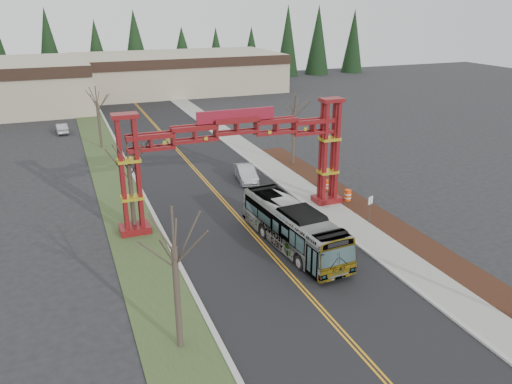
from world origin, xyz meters
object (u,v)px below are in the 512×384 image
bare_tree_right_far (294,110)px  barrel_north (324,185)px  transit_bus (293,227)px  barrel_south (348,196)px  bare_tree_median_far (97,104)px  street_sign (370,204)px  bare_tree_median_mid (129,166)px  barrel_mid (327,185)px  parked_car_far_a (62,128)px  silver_sedan (246,173)px  bare_tree_median_near (174,248)px  retail_building_east (178,72)px  gateway_arch (236,144)px

bare_tree_right_far → barrel_north: 9.58m
transit_bus → barrel_south: size_ratio=10.37×
bare_tree_median_far → street_sign: (16.86, -30.07, -3.51)m
bare_tree_median_mid → barrel_mid: bare_tree_median_mid is taller
bare_tree_right_far → barrel_mid: size_ratio=8.07×
transit_bus → parked_car_far_a: (-13.93, 40.62, -0.90)m
silver_sedan → parked_car_far_a: bearing=129.5°
bare_tree_median_near → street_sign: bare_tree_median_near is taller
bare_tree_median_mid → bare_tree_median_far: 24.73m
barrel_south → bare_tree_median_mid: bearing=177.8°
parked_car_far_a → bare_tree_median_near: bearing=90.3°
bare_tree_right_far → transit_bus: bearing=-115.6°
silver_sedan → bare_tree_median_mid: (-11.63, -7.51, 4.36)m
barrel_mid → silver_sedan: bearing=138.8°
bare_tree_median_near → bare_tree_right_far: 30.66m
bare_tree_median_near → barrel_south: bearing=37.4°
street_sign → barrel_north: bearing=86.4°
silver_sedan → bare_tree_right_far: bearing=33.8°
retail_building_east → bare_tree_median_mid: (-18.00, -61.67, 1.60)m
barrel_south → barrel_mid: (-0.30, 3.03, -0.05)m
gateway_arch → bare_tree_right_far: bearing=47.1°
retail_building_east → street_sign: (-1.14, -67.01, -1.87)m
transit_bus → bare_tree_right_far: (8.20, 17.10, 4.30)m
bare_tree_right_far → street_sign: bare_tree_right_far is taller
street_sign → barrel_north: size_ratio=2.50×
bare_tree_median_near → barrel_south: 22.98m
silver_sedan → street_sign: size_ratio=2.01×
transit_bus → barrel_mid: transit_bus is taller
bare_tree_median_mid → bare_tree_right_far: (18.00, 10.48, 0.73)m
parked_car_far_a → barrel_mid: bearing=119.8°
parked_car_far_a → bare_tree_median_far: (4.13, -9.27, 4.51)m
parked_car_far_a → bare_tree_median_mid: bare_tree_median_mid is taller
silver_sedan → bare_tree_median_mid: bearing=-138.4°
bare_tree_median_near → barrel_north: (17.36, 16.92, -4.98)m
street_sign → barrel_mid: (0.67, 7.69, -1.16)m
retail_building_east → bare_tree_median_mid: bare_tree_median_mid is taller
parked_car_far_a → barrel_north: size_ratio=4.25×
parked_car_far_a → barrel_north: bearing=119.8°
retail_building_east → bare_tree_median_far: 41.12m
bare_tree_median_far → barrel_mid: size_ratio=7.40×
parked_car_far_a → street_sign: size_ratio=1.70×
transit_bus → bare_tree_median_near: bare_tree_median_near is taller
bare_tree_right_far → barrel_south: size_ratio=7.36×
street_sign → barrel_south: bearing=78.3°
silver_sedan → barrel_north: bearing=-31.9°
silver_sedan → bare_tree_right_far: 8.67m
retail_building_east → silver_sedan: (-6.37, -54.16, -2.76)m
bare_tree_right_far → barrel_mid: bare_tree_right_far is taller
bare_tree_median_near → parked_car_far_a: bearing=94.9°
bare_tree_median_far → barrel_north: bearing=-51.9°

